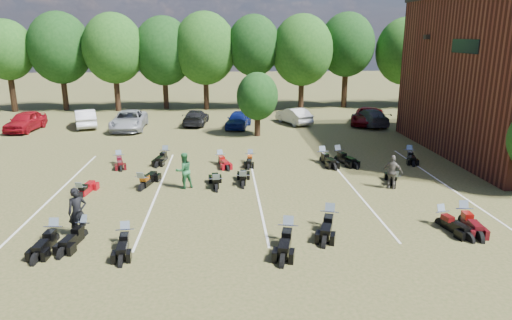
{
  "coord_description": "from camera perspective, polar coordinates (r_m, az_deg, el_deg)",
  "views": [
    {
      "loc": [
        -4.58,
        -19.35,
        7.64
      ],
      "look_at": [
        -2.93,
        4.0,
        1.2
      ],
      "focal_mm": 32.0,
      "sensor_mm": 36.0,
      "label": 1
    }
  ],
  "objects": [
    {
      "name": "car_7",
      "position": [
        40.96,
        14.06,
        5.19
      ],
      "size": [
        2.39,
        5.09,
        1.44
      ],
      "primitive_type": "imported",
      "rotation": [
        0.0,
        0.0,
        3.22
      ],
      "color": "#3B3A40",
      "rests_on": "ground"
    },
    {
      "name": "person_green",
      "position": [
        23.62,
        -9.0,
        -1.3
      ],
      "size": [
        1.14,
        1.06,
        1.87
      ],
      "primitive_type": "imported",
      "rotation": [
        0.0,
        0.0,
        3.64
      ],
      "color": "#296D3D",
      "rests_on": "ground"
    },
    {
      "name": "motorcycle_14",
      "position": [
        29.16,
        -16.7,
        -0.47
      ],
      "size": [
        1.21,
        2.22,
        1.18
      ],
      "primitive_type": null,
      "rotation": [
        0.0,
        0.0,
        0.27
      ],
      "color": "#42090E",
      "rests_on": "ground"
    },
    {
      "name": "motorcycle_7",
      "position": [
        23.72,
        -21.02,
        -4.48
      ],
      "size": [
        0.95,
        2.19,
        1.18
      ],
      "primitive_type": null,
      "rotation": [
        0.0,
        0.0,
        3.01
      ],
      "color": "maroon",
      "rests_on": "ground"
    },
    {
      "name": "motorcycle_6",
      "position": [
        21.23,
        24.4,
        -7.17
      ],
      "size": [
        1.04,
        2.45,
        1.32
      ],
      "primitive_type": null,
      "rotation": [
        0.0,
        0.0,
        -0.12
      ],
      "color": "#490A10",
      "rests_on": "ground"
    },
    {
      "name": "motorcycle_2",
      "position": [
        18.2,
        -15.93,
        -10.08
      ],
      "size": [
        0.9,
        2.26,
        1.23
      ],
      "primitive_type": null,
      "rotation": [
        0.0,
        0.0,
        0.09
      ],
      "color": "black",
      "rests_on": "ground"
    },
    {
      "name": "motorcycle_13",
      "position": [
        24.79,
        16.81,
        -3.25
      ],
      "size": [
        1.16,
        2.27,
        1.21
      ],
      "primitive_type": null,
      "rotation": [
        0.0,
        0.0,
        2.91
      ],
      "color": "black",
      "rests_on": "ground"
    },
    {
      "name": "motorcycle_5",
      "position": [
        20.64,
        22.09,
        -7.54
      ],
      "size": [
        1.19,
        2.3,
        1.23
      ],
      "primitive_type": null,
      "rotation": [
        0.0,
        0.0,
        0.24
      ],
      "color": "black",
      "rests_on": "ground"
    },
    {
      "name": "person_grey",
      "position": [
        24.27,
        16.69,
        -1.45
      ],
      "size": [
        1.11,
        0.92,
        1.77
      ],
      "primitive_type": "imported",
      "rotation": [
        0.0,
        0.0,
        2.58
      ],
      "color": "#5F5A52",
      "rests_on": "ground"
    },
    {
      "name": "motorcycle_16",
      "position": [
        29.41,
        -11.27,
        0.02
      ],
      "size": [
        1.12,
        2.37,
        1.27
      ],
      "primitive_type": null,
      "rotation": [
        0.0,
        0.0,
        -0.18
      ],
      "color": "black",
      "rests_on": "ground"
    },
    {
      "name": "car_1",
      "position": [
        41.8,
        -20.56,
        4.93
      ],
      "size": [
        3.0,
        4.88,
        1.52
      ],
      "primitive_type": "imported",
      "rotation": [
        0.0,
        0.0,
        3.47
      ],
      "color": "silver",
      "rests_on": "ground"
    },
    {
      "name": "tree_line",
      "position": [
        48.5,
        0.18,
        13.81
      ],
      "size": [
        56.0,
        6.0,
        9.79
      ],
      "color": "black",
      "rests_on": "ground"
    },
    {
      "name": "motorcycle_19",
      "position": [
        29.04,
        10.22,
        -0.12
      ],
      "size": [
        1.56,
        2.6,
        1.38
      ],
      "primitive_type": null,
      "rotation": [
        0.0,
        0.0,
        0.33
      ],
      "color": "black",
      "rests_on": "ground"
    },
    {
      "name": "motorcycle_17",
      "position": [
        28.3,
        -0.72,
        -0.29
      ],
      "size": [
        0.88,
        2.07,
        1.12
      ],
      "primitive_type": null,
      "rotation": [
        0.0,
        0.0,
        -0.12
      ],
      "color": "black",
      "rests_on": "ground"
    },
    {
      "name": "car_4",
      "position": [
        38.8,
        -2.2,
        5.09
      ],
      "size": [
        2.63,
        4.48,
        1.43
      ],
      "primitive_type": "imported",
      "rotation": [
        0.0,
        0.0,
        -0.24
      ],
      "color": "navy",
      "rests_on": "ground"
    },
    {
      "name": "motorcycle_4",
      "position": [
        19.22,
        9.1,
        -8.25
      ],
      "size": [
        1.53,
        2.58,
        1.37
      ],
      "primitive_type": null,
      "rotation": [
        0.0,
        0.0,
        -0.32
      ],
      "color": "black",
      "rests_on": "ground"
    },
    {
      "name": "ground",
      "position": [
        21.31,
        8.69,
        -5.82
      ],
      "size": [
        160.0,
        160.0,
        0.0
      ],
      "primitive_type": "plane",
      "color": "brown",
      "rests_on": "ground"
    },
    {
      "name": "motorcycle_8",
      "position": [
        24.06,
        -14.03,
        -3.61
      ],
      "size": [
        1.34,
        2.51,
        1.34
      ],
      "primitive_type": null,
      "rotation": [
        0.0,
        0.0,
        2.89
      ],
      "color": "black",
      "rests_on": "ground"
    },
    {
      "name": "car_5",
      "position": [
        40.74,
        4.75,
        5.53
      ],
      "size": [
        2.96,
        4.54,
        1.41
      ],
      "primitive_type": "imported",
      "rotation": [
        0.0,
        0.0,
        3.52
      ],
      "color": "#B6B5B0",
      "rests_on": "ground"
    },
    {
      "name": "motorcycle_18",
      "position": [
        28.72,
        8.31,
        -0.21
      ],
      "size": [
        1.21,
        2.53,
        1.35
      ],
      "primitive_type": null,
      "rotation": [
        0.0,
        0.0,
        0.18
      ],
      "color": "black",
      "rests_on": "ground"
    },
    {
      "name": "motorcycle_0",
      "position": [
        19.31,
        -20.8,
        -9.0
      ],
      "size": [
        1.08,
        2.32,
        1.24
      ],
      "primitive_type": null,
      "rotation": [
        0.0,
        0.0,
        -0.17
      ],
      "color": "black",
      "rests_on": "ground"
    },
    {
      "name": "car_3",
      "position": [
        40.46,
        -7.52,
        5.3
      ],
      "size": [
        2.31,
        4.66,
        1.3
      ],
      "primitive_type": "imported",
      "rotation": [
        0.0,
        0.0,
        3.03
      ],
      "color": "black",
      "rests_on": "ground"
    },
    {
      "name": "car_2",
      "position": [
        39.45,
        -15.6,
        4.8
      ],
      "size": [
        2.79,
        5.69,
        1.56
      ],
      "primitive_type": "imported",
      "rotation": [
        0.0,
        0.0,
        0.04
      ],
      "color": "#9A9CA2",
      "rests_on": "ground"
    },
    {
      "name": "motorcycle_9",
      "position": [
        23.29,
        -4.98,
        -3.83
      ],
      "size": [
        0.86,
        2.31,
        1.27
      ],
      "primitive_type": null,
      "rotation": [
        0.0,
        0.0,
        3.2
      ],
      "color": "black",
      "rests_on": "ground"
    },
    {
      "name": "motorcycle_15",
      "position": [
        28.09,
        -4.46,
        -0.45
      ],
      "size": [
        1.22,
        2.23,
        1.18
      ],
      "primitive_type": null,
      "rotation": [
        0.0,
        0.0,
        0.27
      ],
      "color": "maroon",
      "rests_on": "ground"
    },
    {
      "name": "motorcycle_1",
      "position": [
        19.32,
        -23.83,
        -9.32
      ],
      "size": [
        0.85,
        2.34,
        1.28
      ],
      "primitive_type": null,
      "rotation": [
        0.0,
        0.0,
        -0.05
      ],
      "color": "black",
      "rests_on": "ground"
    },
    {
      "name": "motorcycle_3",
      "position": [
        17.75,
        3.98,
        -10.16
      ],
      "size": [
        1.37,
        2.62,
        1.4
      ],
      "primitive_type": null,
      "rotation": [
        0.0,
        0.0,
        -0.24
      ],
      "color": "black",
      "rests_on": "ground"
    },
    {
      "name": "motorcycle_20",
      "position": [
        30.61,
        18.55,
        0.11
      ],
      "size": [
        1.18,
        2.32,
        1.23
      ],
      "primitive_type": null,
      "rotation": [
        0.0,
        0.0,
        -0.23
      ],
      "color": "black",
      "rests_on": "ground"
    },
    {
      "name": "car_6",
      "position": [
        41.41,
        13.77,
        5.32
      ],
      "size": [
        4.24,
        5.71,
        1.44
      ],
      "primitive_type": "imported",
      "rotation": [
        0.0,
        0.0,
        -0.4
      ],
      "color": "#510409",
      "rests_on": "ground"
    },
    {
      "name": "car_0",
      "position": [
        42.04,
        -26.87,
        4.36
      ],
      "size": [
        2.25,
        4.84,
        1.6
      ],
      "primitive_type": "imported",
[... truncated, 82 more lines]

